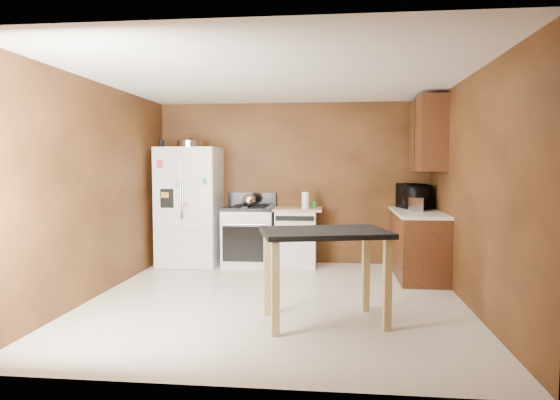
% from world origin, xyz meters
% --- Properties ---
extents(floor, '(4.50, 4.50, 0.00)m').
position_xyz_m(floor, '(0.00, 0.00, 0.00)').
color(floor, white).
rests_on(floor, ground).
extents(ceiling, '(4.50, 4.50, 0.00)m').
position_xyz_m(ceiling, '(0.00, 0.00, 2.50)').
color(ceiling, white).
rests_on(ceiling, ground).
extents(wall_back, '(4.20, 0.00, 4.20)m').
position_xyz_m(wall_back, '(0.00, 2.25, 1.25)').
color(wall_back, brown).
rests_on(wall_back, ground).
extents(wall_front, '(4.20, 0.00, 4.20)m').
position_xyz_m(wall_front, '(0.00, -2.25, 1.25)').
color(wall_front, brown).
rests_on(wall_front, ground).
extents(wall_left, '(0.00, 4.50, 4.50)m').
position_xyz_m(wall_left, '(-2.10, 0.00, 1.25)').
color(wall_left, brown).
rests_on(wall_left, ground).
extents(wall_right, '(0.00, 4.50, 4.50)m').
position_xyz_m(wall_right, '(2.10, 0.00, 1.25)').
color(wall_right, brown).
rests_on(wall_right, ground).
extents(roasting_pan, '(0.41, 0.41, 0.10)m').
position_xyz_m(roasting_pan, '(-1.55, 1.92, 1.85)').
color(roasting_pan, silver).
rests_on(roasting_pan, refrigerator).
extents(pen_cup, '(0.08, 0.08, 0.11)m').
position_xyz_m(pen_cup, '(-1.96, 1.80, 1.86)').
color(pen_cup, black).
rests_on(pen_cup, refrigerator).
extents(kettle, '(0.20, 0.20, 0.20)m').
position_xyz_m(kettle, '(-0.62, 1.83, 1.00)').
color(kettle, silver).
rests_on(kettle, gas_range).
extents(paper_towel, '(0.13, 0.13, 0.25)m').
position_xyz_m(paper_towel, '(0.23, 1.79, 1.01)').
color(paper_towel, white).
rests_on(paper_towel, dishwasher).
extents(green_canister, '(0.11, 0.11, 0.10)m').
position_xyz_m(green_canister, '(0.34, 1.98, 0.94)').
color(green_canister, green).
rests_on(green_canister, dishwasher).
extents(toaster, '(0.16, 0.26, 0.19)m').
position_xyz_m(toaster, '(1.77, 1.45, 1.00)').
color(toaster, silver).
rests_on(toaster, right_cabinets).
extents(microwave, '(0.54, 0.67, 0.33)m').
position_xyz_m(microwave, '(1.80, 1.91, 1.06)').
color(microwave, black).
rests_on(microwave, right_cabinets).
extents(refrigerator, '(0.90, 0.80, 1.80)m').
position_xyz_m(refrigerator, '(-1.55, 1.86, 0.90)').
color(refrigerator, white).
rests_on(refrigerator, ground).
extents(gas_range, '(0.76, 0.68, 1.10)m').
position_xyz_m(gas_range, '(-0.64, 1.92, 0.46)').
color(gas_range, white).
rests_on(gas_range, ground).
extents(dishwasher, '(0.78, 0.63, 0.89)m').
position_xyz_m(dishwasher, '(0.08, 1.95, 0.45)').
color(dishwasher, white).
rests_on(dishwasher, ground).
extents(right_cabinets, '(0.63, 1.58, 2.45)m').
position_xyz_m(right_cabinets, '(1.84, 1.48, 0.91)').
color(right_cabinets, '#5D3119').
rests_on(right_cabinets, ground).
extents(island, '(1.35, 1.06, 0.91)m').
position_xyz_m(island, '(0.56, -0.75, 0.77)').
color(island, black).
rests_on(island, ground).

